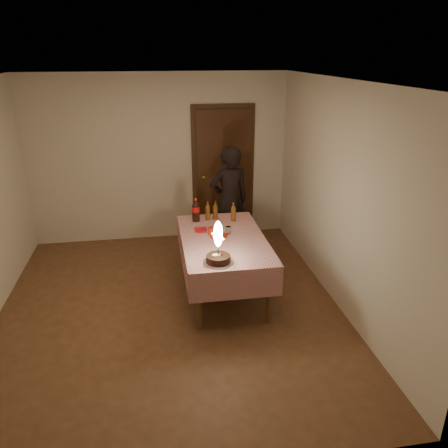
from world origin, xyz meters
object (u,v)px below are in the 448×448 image
(dining_table, at_px, (223,245))
(red_plate, at_px, (219,236))
(red_cup, at_px, (211,231))
(clear_cup, at_px, (228,230))
(amber_bottle_left, at_px, (208,211))
(photographer, at_px, (229,201))
(amber_bottle_right, at_px, (233,212))
(cola_bottle, at_px, (196,210))
(birthday_cake, at_px, (218,252))
(amber_bottle_mid, at_px, (215,211))

(dining_table, relative_size, red_plate, 7.82)
(red_cup, height_order, clear_cup, red_cup)
(amber_bottle_left, bearing_deg, photographer, 53.59)
(dining_table, relative_size, clear_cup, 19.11)
(amber_bottle_left, distance_m, amber_bottle_right, 0.35)
(clear_cup, bearing_deg, amber_bottle_left, 110.45)
(clear_cup, height_order, amber_bottle_left, amber_bottle_left)
(cola_bottle, bearing_deg, birthday_cake, -85.25)
(cola_bottle, bearing_deg, amber_bottle_left, 8.77)
(amber_bottle_mid, relative_size, photographer, 0.16)
(amber_bottle_right, bearing_deg, cola_bottle, 172.28)
(red_cup, bearing_deg, birthday_cake, -92.40)
(red_cup, height_order, amber_bottle_left, amber_bottle_left)
(red_plate, distance_m, clear_cup, 0.16)
(red_plate, bearing_deg, photographer, 73.44)
(birthday_cake, height_order, amber_bottle_mid, birthday_cake)
(photographer, bearing_deg, red_cup, -111.20)
(birthday_cake, bearing_deg, red_plate, 80.80)
(amber_bottle_left, xyz_separation_m, amber_bottle_mid, (0.11, 0.01, 0.00))
(clear_cup, height_order, amber_bottle_mid, amber_bottle_mid)
(cola_bottle, xyz_separation_m, photographer, (0.55, 0.55, -0.08))
(dining_table, relative_size, cola_bottle, 5.42)
(birthday_cake, height_order, red_cup, birthday_cake)
(cola_bottle, height_order, amber_bottle_left, cola_bottle)
(red_plate, xyz_separation_m, cola_bottle, (-0.22, 0.56, 0.15))
(birthday_cake, distance_m, amber_bottle_left, 1.30)
(dining_table, xyz_separation_m, amber_bottle_mid, (0.00, 0.66, 0.22))
(birthday_cake, xyz_separation_m, red_plate, (0.11, 0.71, -0.12))
(photographer, bearing_deg, clear_cup, -100.82)
(clear_cup, xyz_separation_m, amber_bottle_left, (-0.19, 0.51, 0.07))
(red_plate, xyz_separation_m, photographer, (0.33, 1.11, 0.07))
(dining_table, bearing_deg, cola_bottle, 113.17)
(red_plate, relative_size, amber_bottle_left, 0.86)
(amber_bottle_left, bearing_deg, birthday_cake, -92.50)
(red_plate, xyz_separation_m, amber_bottle_mid, (0.05, 0.60, 0.11))
(red_plate, xyz_separation_m, red_cup, (-0.08, 0.05, 0.05))
(birthday_cake, height_order, cola_bottle, birthday_cake)
(photographer, bearing_deg, dining_table, -103.55)
(birthday_cake, distance_m, clear_cup, 0.82)
(red_plate, bearing_deg, amber_bottle_right, 60.83)
(red_cup, bearing_deg, amber_bottle_right, 51.31)
(dining_table, bearing_deg, red_plate, 126.89)
(red_cup, relative_size, amber_bottle_right, 0.39)
(dining_table, relative_size, red_cup, 17.20)
(amber_bottle_right, xyz_separation_m, photographer, (0.06, 0.62, -0.04))
(red_cup, distance_m, clear_cup, 0.22)
(dining_table, distance_m, amber_bottle_left, 0.69)
(amber_bottle_mid, distance_m, photographer, 0.59)
(birthday_cake, relative_size, red_plate, 2.18)
(dining_table, xyz_separation_m, amber_bottle_right, (0.23, 0.56, 0.22))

